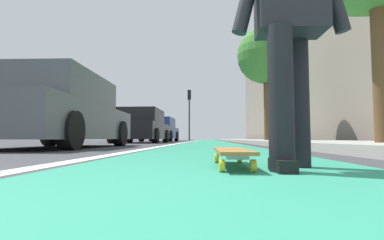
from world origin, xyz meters
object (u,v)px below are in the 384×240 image
object	(u,v)px
traffic_light	(189,106)
parked_car_near	(58,113)
skater_person	(290,15)
parked_car_far	(160,130)
skateboard	(232,152)
street_tree_mid	(265,56)
parked_car_mid	(141,127)

from	to	relation	value
traffic_light	parked_car_near	bearing A→B (deg)	174.95
skater_person	parked_car_far	xyz separation A→B (m)	(16.51, 3.50, -0.22)
skater_person	traffic_light	distance (m)	22.25
skater_person	parked_car_near	xyz separation A→B (m)	(4.03, 3.58, -0.23)
skater_person	traffic_light	size ratio (longest dim) A/B	0.39
skateboard	street_tree_mid	world-z (taller)	street_tree_mid
skater_person	street_tree_mid	distance (m)	12.14
skater_person	parked_car_far	bearing A→B (deg)	11.97
parked_car_near	parked_car_far	size ratio (longest dim) A/B	1.09
parked_car_mid	parked_car_far	bearing A→B (deg)	0.92
skater_person	street_tree_mid	xyz separation A→B (m)	(11.55, -2.19, 3.06)
skateboard	street_tree_mid	bearing A→B (deg)	-12.54
skater_person	traffic_light	xyz separation A→B (m)	(22.07, 1.98, 1.97)
parked_car_far	street_tree_mid	distance (m)	8.23
skateboard	traffic_light	world-z (taller)	traffic_light
traffic_light	street_tree_mid	distance (m)	11.37
skateboard	traffic_light	bearing A→B (deg)	4.27
skateboard	parked_car_mid	bearing A→B (deg)	15.97
parked_car_near	street_tree_mid	world-z (taller)	street_tree_mid
traffic_light	parked_car_mid	bearing A→B (deg)	172.74
parked_car_near	parked_car_mid	size ratio (longest dim) A/B	1.08
skateboard	street_tree_mid	distance (m)	12.31
parked_car_far	traffic_light	distance (m)	6.16
skateboard	parked_car_far	world-z (taller)	parked_car_far
parked_car_near	parked_car_mid	xyz separation A→B (m)	(6.83, -0.17, -0.01)
skateboard	skater_person	distance (m)	0.92
skater_person	traffic_light	world-z (taller)	traffic_light
skateboard	parked_car_mid	world-z (taller)	parked_car_mid
skateboard	skater_person	size ratio (longest dim) A/B	0.51
parked_car_near	parked_car_mid	distance (m)	6.83
parked_car_far	street_tree_mid	xyz separation A→B (m)	(-4.97, -5.69, 3.27)
skateboard	parked_car_near	bearing A→B (deg)	39.79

